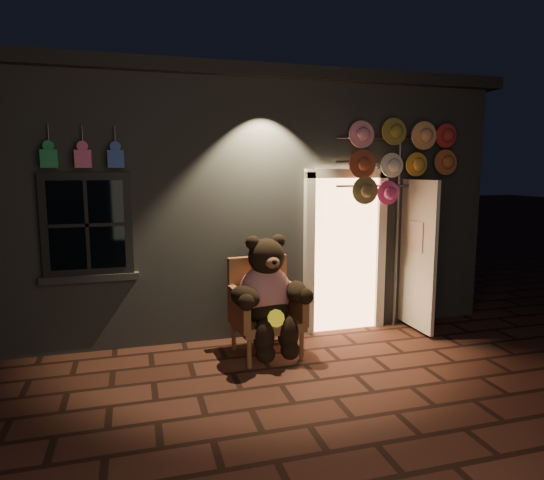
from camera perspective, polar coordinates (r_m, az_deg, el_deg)
name	(u,v)px	position (r m, az deg, el deg)	size (l,w,h in m)	color
ground	(281,385)	(5.18, 1.05, -16.65)	(60.00, 60.00, 0.00)	#502A1E
shop_building	(215,195)	(8.60, -6.77, 5.27)	(7.30, 5.95, 3.51)	slate
wicker_armchair	(264,306)	(5.83, -0.95, -7.80)	(0.84, 0.77, 1.14)	olive
teddy_bear	(268,295)	(5.65, -0.49, -6.49)	(1.00, 0.81, 1.38)	#B21313
hat_rack	(400,159)	(6.70, 14.82, 9.16)	(1.76, 0.22, 2.82)	#59595E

